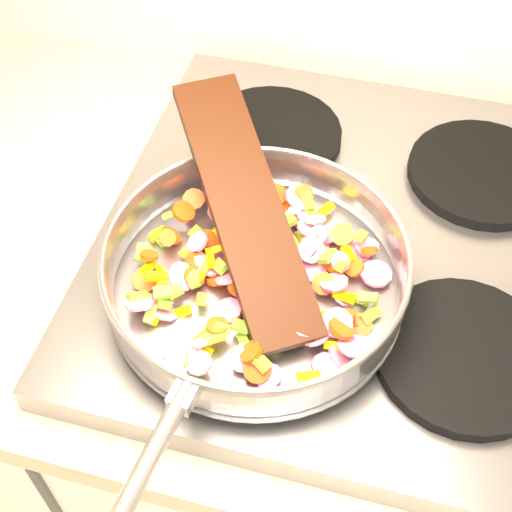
# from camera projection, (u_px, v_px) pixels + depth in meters

# --- Properties ---
(cooktop) EXTENTS (0.60, 0.60, 0.04)m
(cooktop) POSITION_uv_depth(u_px,v_px,m) (353.00, 246.00, 0.87)
(cooktop) COLOR #939399
(cooktop) RESTS_ON counter_top
(grate_fl) EXTENTS (0.19, 0.19, 0.02)m
(grate_fl) POSITION_uv_depth(u_px,v_px,m) (209.00, 298.00, 0.79)
(grate_fl) COLOR black
(grate_fl) RESTS_ON cooktop
(grate_fr) EXTENTS (0.19, 0.19, 0.02)m
(grate_fr) POSITION_uv_depth(u_px,v_px,m) (464.00, 355.00, 0.74)
(grate_fr) COLOR black
(grate_fr) RESTS_ON cooktop
(grate_bl) EXTENTS (0.19, 0.19, 0.02)m
(grate_bl) POSITION_uv_depth(u_px,v_px,m) (271.00, 135.00, 0.96)
(grate_bl) COLOR black
(grate_bl) RESTS_ON cooktop
(grate_br) EXTENTS (0.19, 0.19, 0.02)m
(grate_br) POSITION_uv_depth(u_px,v_px,m) (482.00, 173.00, 0.91)
(grate_br) COLOR black
(grate_br) RESTS_ON cooktop
(saute_pan) EXTENTS (0.37, 0.54, 0.06)m
(saute_pan) POSITION_uv_depth(u_px,v_px,m) (255.00, 270.00, 0.76)
(saute_pan) COLOR #9E9EA5
(saute_pan) RESTS_ON grate_fl
(vegetable_heap) EXTENTS (0.29, 0.28, 0.05)m
(vegetable_heap) POSITION_uv_depth(u_px,v_px,m) (264.00, 273.00, 0.78)
(vegetable_heap) COLOR #E7B704
(vegetable_heap) RESTS_ON saute_pan
(wooden_spatula) EXTENTS (0.24, 0.31, 0.11)m
(wooden_spatula) POSITION_uv_depth(u_px,v_px,m) (245.00, 205.00, 0.77)
(wooden_spatula) COLOR black
(wooden_spatula) RESTS_ON saute_pan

